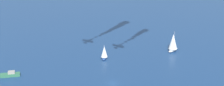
% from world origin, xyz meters
% --- Properties ---
extents(ground_plane, '(2000.00, 2000.00, 0.00)m').
position_xyz_m(ground_plane, '(0.00, 0.00, 0.00)').
color(ground_plane, navy).
extents(motorboat_near_centre, '(4.85, 11.17, 3.15)m').
position_xyz_m(motorboat_near_centre, '(7.47, 48.29, 0.85)').
color(motorboat_near_centre, '#33704C').
rests_on(motorboat_near_centre, ground_plane).
extents(sailboat_far_port, '(6.22, 3.73, 7.80)m').
position_xyz_m(sailboat_far_port, '(29.23, 4.12, 3.56)').
color(sailboat_far_port, '#23478C').
rests_on(sailboat_far_port, ground_plane).
extents(sailboat_ahead, '(8.00, 7.23, 10.90)m').
position_xyz_m(sailboat_ahead, '(40.13, -32.80, 4.98)').
color(sailboat_ahead, white).
rests_on(sailboat_ahead, ground_plane).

